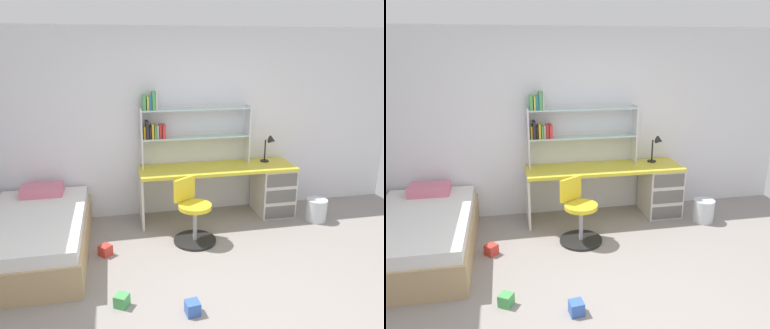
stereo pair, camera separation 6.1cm
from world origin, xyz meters
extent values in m
cube|color=gray|center=(0.00, 0.00, -0.01)|extent=(6.12, 5.79, 0.02)
cube|color=silver|center=(0.00, 2.42, 1.27)|extent=(6.12, 0.06, 2.55)
cube|color=gold|center=(0.31, 2.08, 0.71)|extent=(2.12, 0.60, 0.04)
cube|color=beige|center=(1.13, 2.08, 0.35)|extent=(0.47, 0.57, 0.69)
cube|color=beige|center=(-0.74, 2.08, 0.35)|extent=(0.03, 0.54, 0.69)
cube|color=#5E5B57|center=(1.13, 1.79, 0.12)|extent=(0.43, 0.01, 0.17)
cube|color=#5E5B57|center=(1.13, 1.79, 0.35)|extent=(0.43, 0.01, 0.17)
cube|color=#5E5B57|center=(1.13, 1.79, 0.58)|extent=(0.43, 0.01, 0.17)
cube|color=silver|center=(-0.69, 2.25, 1.13)|extent=(0.02, 0.22, 0.80)
cube|color=silver|center=(0.78, 2.25, 1.13)|extent=(0.02, 0.22, 0.80)
cube|color=silver|center=(0.04, 2.25, 1.12)|extent=(1.45, 0.22, 0.02)
cube|color=silver|center=(0.04, 2.25, 1.50)|extent=(1.45, 0.22, 0.02)
cube|color=gold|center=(-0.65, 2.25, 1.21)|extent=(0.02, 0.14, 0.17)
cube|color=#26262D|center=(-0.62, 2.25, 1.25)|extent=(0.03, 0.19, 0.23)
cube|color=#26262D|center=(-0.58, 2.25, 1.21)|extent=(0.02, 0.15, 0.16)
cube|color=gold|center=(-0.55, 2.25, 1.23)|extent=(0.03, 0.18, 0.19)
cube|color=#4CA559|center=(-0.51, 2.25, 1.22)|extent=(0.02, 0.18, 0.17)
cube|color=beige|center=(-0.48, 2.25, 1.22)|extent=(0.02, 0.13, 0.17)
cube|color=red|center=(-0.44, 2.25, 1.22)|extent=(0.03, 0.14, 0.18)
cube|color=red|center=(-0.40, 2.25, 1.22)|extent=(0.04, 0.19, 0.18)
cube|color=#4CA559|center=(-0.64, 2.25, 1.61)|extent=(0.04, 0.15, 0.19)
cube|color=yellow|center=(-0.60, 2.25, 1.60)|extent=(0.02, 0.18, 0.17)
cube|color=#338CBF|center=(-0.57, 2.25, 1.60)|extent=(0.04, 0.13, 0.17)
cube|color=#4CA559|center=(-0.52, 2.25, 1.62)|extent=(0.04, 0.19, 0.23)
cube|color=beige|center=(-0.49, 2.25, 1.63)|extent=(0.02, 0.19, 0.23)
cylinder|color=black|center=(1.03, 2.20, 0.74)|extent=(0.12, 0.12, 0.02)
cylinder|color=black|center=(1.03, 2.20, 0.90)|extent=(0.02, 0.02, 0.30)
cone|color=black|center=(1.11, 2.15, 1.05)|extent=(0.12, 0.11, 0.13)
cylinder|color=black|center=(-0.15, 1.42, 0.01)|extent=(0.52, 0.52, 0.03)
cylinder|color=#A5A8AD|center=(-0.15, 1.42, 0.22)|extent=(0.05, 0.05, 0.44)
cylinder|color=yellow|center=(-0.15, 1.42, 0.46)|extent=(0.40, 0.40, 0.05)
cube|color=yellow|center=(-0.25, 1.57, 0.64)|extent=(0.29, 0.21, 0.28)
cube|color=tan|center=(-1.98, 1.44, 0.17)|extent=(1.13, 1.87, 0.35)
cube|color=white|center=(-1.98, 1.44, 0.42)|extent=(1.07, 1.81, 0.14)
cube|color=#D8728C|center=(-1.98, 2.12, 0.55)|extent=(0.50, 0.32, 0.12)
cylinder|color=silver|center=(1.61, 1.68, 0.15)|extent=(0.28, 0.28, 0.30)
cube|color=#3860B7|center=(-0.45, 0.11, 0.06)|extent=(0.14, 0.14, 0.12)
cube|color=#479E51|center=(-1.06, 0.34, 0.06)|extent=(0.16, 0.16, 0.12)
cube|color=red|center=(-1.22, 1.31, 0.06)|extent=(0.17, 0.17, 0.12)
camera|label=1|loc=(-1.04, -2.73, 2.27)|focal=35.98mm
camera|label=2|loc=(-0.98, -2.74, 2.27)|focal=35.98mm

